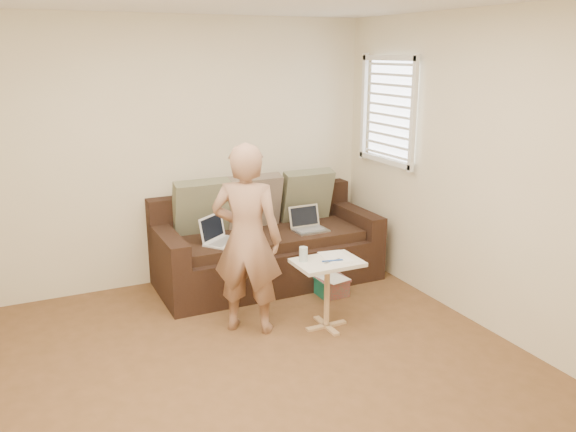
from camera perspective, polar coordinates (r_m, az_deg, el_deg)
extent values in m
plane|color=brown|center=(4.30, -1.68, -16.03)|extent=(4.50, 4.50, 0.00)
plane|color=beige|center=(5.87, -10.74, 6.02)|extent=(4.00, 0.00, 4.00)
plane|color=beige|center=(2.06, 24.91, -13.63)|extent=(4.00, 0.00, 4.00)
plane|color=beige|center=(4.91, 20.11, 3.47)|extent=(0.00, 4.50, 4.50)
imported|color=#966752|center=(4.76, -4.01, -2.27)|extent=(0.70, 0.66, 1.59)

